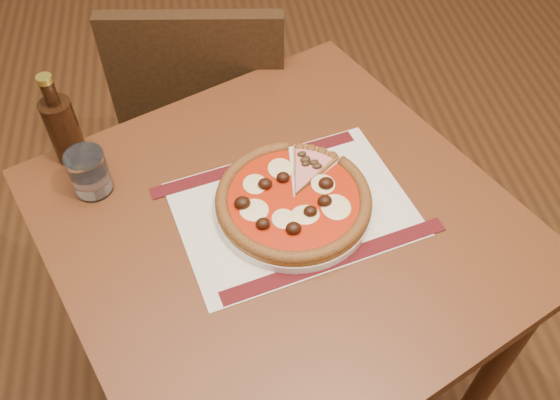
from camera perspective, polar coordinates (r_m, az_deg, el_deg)
The scene contains 8 objects.
table at distance 1.17m, azimuth 0.15°, elevation -4.87°, with size 1.06×1.06×0.75m.
chair_far at distance 1.67m, azimuth -6.99°, elevation 8.24°, with size 0.47×0.47×0.88m.
placemat at distance 1.10m, azimuth 1.29°, elevation -0.86°, with size 0.42×0.30×0.00m, color beige.
plate at distance 1.10m, azimuth 1.29°, elevation -0.53°, with size 0.29×0.29×0.02m, color white.
pizza at distance 1.08m, azimuth 1.30°, elevation 0.12°, with size 0.29×0.29×0.04m.
ham_slice at distance 1.14m, azimuth 3.40°, elevation 3.20°, with size 0.10×0.13×0.02m.
water_glass at distance 1.16m, azimuth -17.90°, elevation 2.52°, with size 0.07×0.07×0.09m, color white.
bottle at distance 1.21m, azimuth -20.16°, elevation 6.54°, with size 0.06×0.06×0.20m.
Camera 1 is at (0.15, 0.18, 1.61)m, focal length 38.00 mm.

